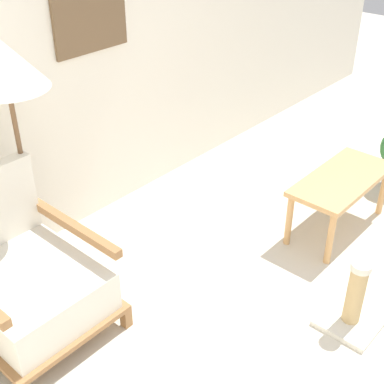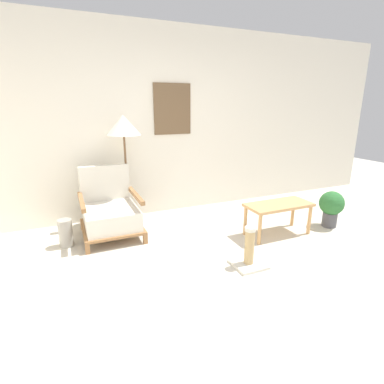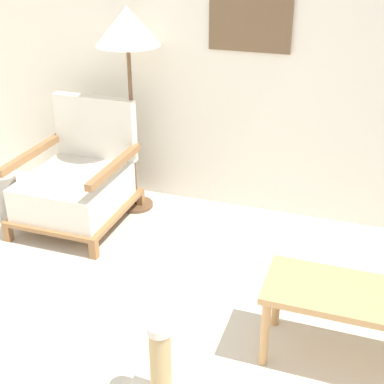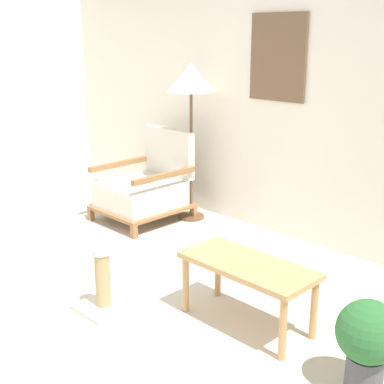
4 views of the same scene
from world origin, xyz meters
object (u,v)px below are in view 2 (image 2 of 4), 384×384
potted_plant (331,206)px  floor_lamp (124,130)px  armchair (110,212)px  coffee_table (279,208)px  scratching_post (249,253)px  vase (66,233)px

potted_plant → floor_lamp: bearing=153.8°
potted_plant → armchair: bearing=162.2°
coffee_table → potted_plant: bearing=-5.0°
armchair → coffee_table: 2.13m
armchair → floor_lamp: bearing=48.3°
armchair → scratching_post: bearing=-48.8°
vase → scratching_post: (1.72, -1.24, -0.03)m
floor_lamp → coffee_table: 2.24m
coffee_table → floor_lamp: bearing=145.2°
scratching_post → floor_lamp: bearing=117.8°
coffee_table → vase: (-2.50, 0.71, -0.19)m
floor_lamp → scratching_post: size_ratio=3.44×
vase → scratching_post: 2.12m
coffee_table → scratching_post: bearing=-146.1°
floor_lamp → potted_plant: size_ratio=2.99×
armchair → potted_plant: size_ratio=1.71×
floor_lamp → potted_plant: 2.96m
armchair → scratching_post: (1.18, -1.35, -0.17)m
floor_lamp → potted_plant: bearing=-26.2°
vase → potted_plant: size_ratio=0.66×
coffee_table → scratching_post: (-0.78, -0.52, -0.22)m
armchair → scratching_post: size_ratio=1.97×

